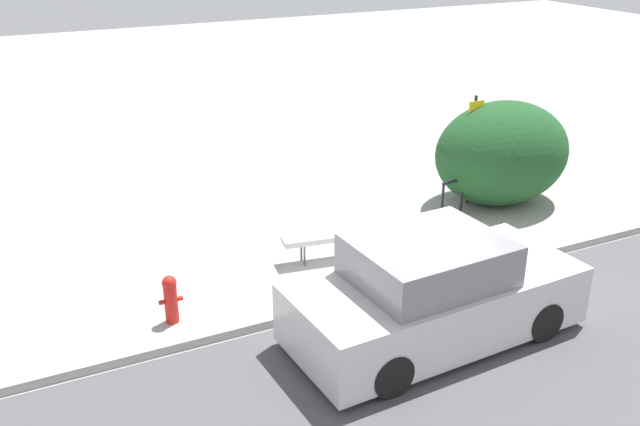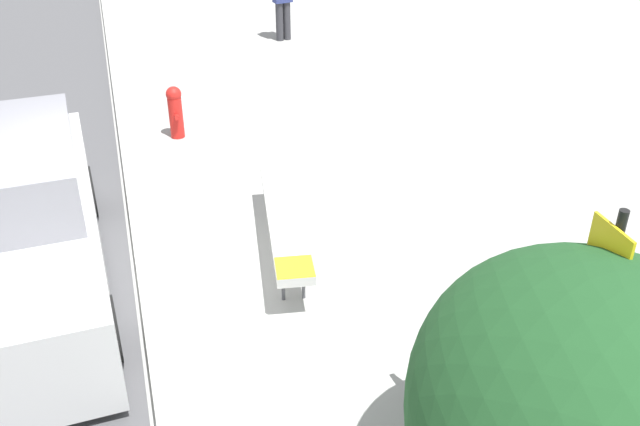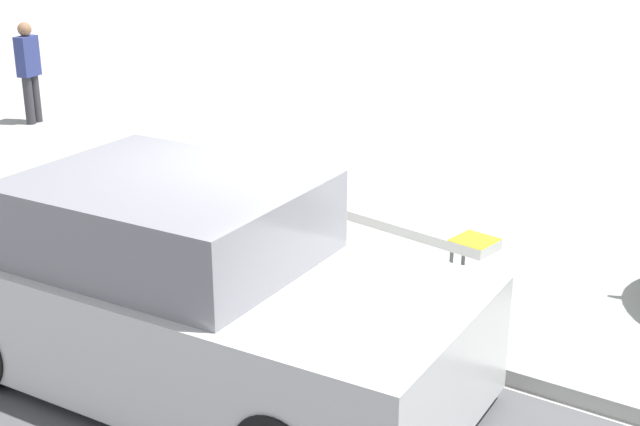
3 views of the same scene
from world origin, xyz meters
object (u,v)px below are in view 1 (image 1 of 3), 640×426
(sign_post, at_px, (473,140))
(parked_car_near, at_px, (433,294))
(bike_rack, at_px, (452,196))
(fire_hydrant, at_px, (171,298))
(bench, at_px, (348,234))

(sign_post, relative_size, parked_car_near, 0.53)
(bike_rack, height_order, fire_hydrant, bike_rack)
(bike_rack, height_order, sign_post, sign_post)
(bench, relative_size, sign_post, 1.04)
(bike_rack, xyz_separation_m, parked_car_near, (-2.79, -3.38, 0.20))
(bike_rack, bearing_deg, bench, -167.62)
(sign_post, bearing_deg, fire_hydrant, -164.62)
(fire_hydrant, bearing_deg, parked_car_near, -32.09)
(bench, height_order, sign_post, sign_post)
(fire_hydrant, xyz_separation_m, parked_car_near, (3.26, -2.04, 0.29))
(bench, bearing_deg, parked_car_near, -84.11)
(bench, distance_m, bike_rack, 2.71)
(sign_post, bearing_deg, bench, -161.92)
(fire_hydrant, bearing_deg, sign_post, 15.38)
(parked_car_near, bearing_deg, bench, 84.05)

